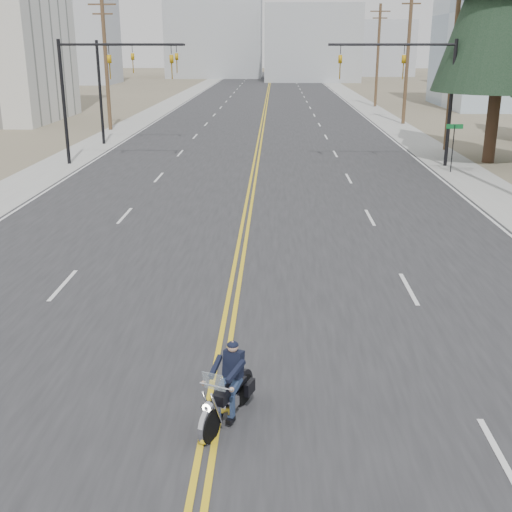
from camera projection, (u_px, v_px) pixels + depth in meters
The scene contains 18 objects.
road at pixel (266, 106), 73.56m from camera, with size 20.00×200.00×0.01m, color #303033.
sidewalk_left at pixel (166, 106), 73.89m from camera, with size 3.00×200.00×0.01m, color #A5A5A0.
sidewalk_right at pixel (366, 107), 73.24m from camera, with size 3.00×200.00×0.01m, color #A5A5A0.
traffic_mast_left at pixel (97, 77), 36.20m from camera, with size 7.10×0.26×7.00m.
traffic_mast_right at pixel (416, 78), 35.69m from camera, with size 7.10×0.26×7.00m.
traffic_mast_far at pixel (123, 73), 43.82m from camera, with size 6.10×0.26×7.00m.
street_sign at pixel (453, 139), 34.72m from camera, with size 0.90×0.06×2.62m.
utility_pole_c at pixel (453, 61), 41.04m from camera, with size 2.20×0.30×11.00m.
utility_pole_d at pixel (408, 54), 55.20m from camera, with size 2.20×0.30×11.50m.
utility_pole_e at pixel (378, 54), 71.42m from camera, with size 2.20×0.30×11.00m.
utility_pole_left at pixel (106, 61), 51.32m from camera, with size 2.20×0.30×10.50m.
haze_bldg_a at pixel (73, 20), 113.84m from camera, with size 14.00×12.00×22.00m, color #B7BCC6.
haze_bldg_b at pixel (312, 43), 123.37m from camera, with size 18.00×14.00×14.00m, color #ADB2B7.
haze_bldg_c at pixel (508, 31), 107.60m from camera, with size 16.00×12.00×18.00m, color #B7BCC6.
haze_bldg_d at pixel (215, 14), 136.30m from camera, with size 20.00×15.00×26.00m, color #ADB2B7.
haze_bldg_e at pixel (380, 48), 146.94m from camera, with size 14.00×14.00×12.00m, color #B7BCC6.
haze_bldg_f at pixel (23, 38), 129.45m from camera, with size 12.00×12.00×16.00m, color #ADB2B7.
motorcyclist at pixel (227, 385), 11.69m from camera, with size 0.83×1.94×1.52m, color black, non-canonical shape.
Camera 1 is at (1.13, -5.26, 6.65)m, focal length 45.00 mm.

